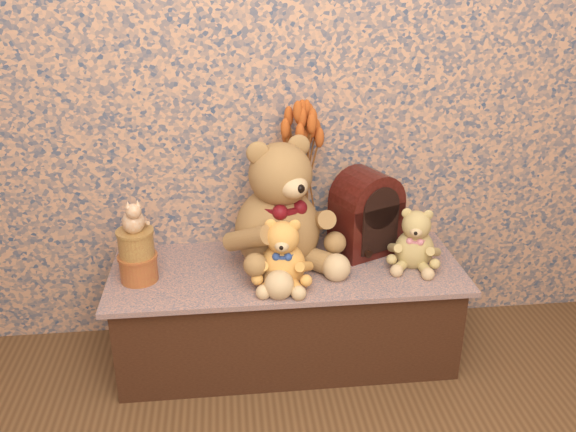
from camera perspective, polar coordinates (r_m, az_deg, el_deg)
The scene contains 10 objects.
display_shelf at distance 2.45m, azimuth -0.13°, elevation -9.10°, with size 1.36×0.53×0.41m, color #334968.
teddy_large at distance 2.27m, azimuth -1.02°, elevation 1.76°, with size 0.43×0.52×0.55m, color olive, non-canonical shape.
teddy_medium at distance 2.18m, azimuth -0.49°, elevation -3.14°, with size 0.22×0.26×0.28m, color gold, non-canonical shape.
teddy_small at distance 2.36m, azimuth 12.02°, elevation -1.77°, with size 0.20×0.24×0.26m, color tan, non-canonical shape.
cathedral_radio at distance 2.42m, azimuth 7.44°, elevation 0.43°, with size 0.25×0.18×0.35m, color #350E09, non-canonical shape.
ceramic_vase at distance 2.44m, azimuth 1.28°, elevation -1.21°, with size 0.11×0.11×0.19m, color tan.
dried_stalks at distance 2.33m, azimuth 1.35°, elevation 5.92°, with size 0.24×0.24×0.45m, color #BB511D, non-canonical shape.
biscuit_tin_lower at distance 2.30m, azimuth -14.00°, elevation -4.79°, with size 0.14×0.14×0.10m, color #BA8436.
biscuit_tin_upper at distance 2.26m, azimuth -14.25°, elevation -2.55°, with size 0.13×0.13×0.10m, color tan.
cat_figurine at distance 2.21m, azimuth -14.55°, elevation 0.16°, with size 0.10×0.11×0.13m, color silver, non-canonical shape.
Camera 1 is at (-0.21, -0.80, 1.53)m, focal length 37.42 mm.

